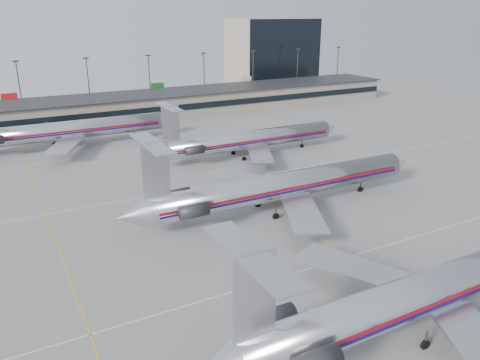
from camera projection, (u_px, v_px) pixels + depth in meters
ground at (416, 300)px, 47.00m from camera, size 260.00×260.00×0.00m
apron_markings at (350, 257)px, 55.28m from camera, size 160.00×0.15×0.02m
terminal at (135, 106)px, 127.15m from camera, size 162.00×17.00×6.25m
light_mast_row at (120, 80)px, 136.94m from camera, size 163.60×0.40×15.28m
distant_building at (271, 53)px, 176.45m from camera, size 30.00×20.00×25.00m
jet_foreground at (424, 292)px, 41.96m from camera, size 47.22×27.80×12.36m
jet_second_row at (279, 186)px, 67.20m from camera, size 48.61×28.62×12.72m
jet_third_row at (247, 140)px, 92.73m from camera, size 42.89×26.39×11.73m
jet_back_row at (65, 130)px, 98.63m from camera, size 47.21×29.04×12.91m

